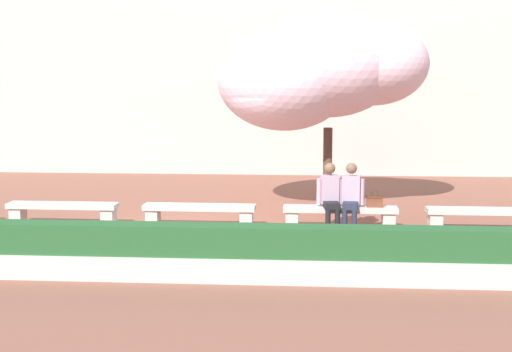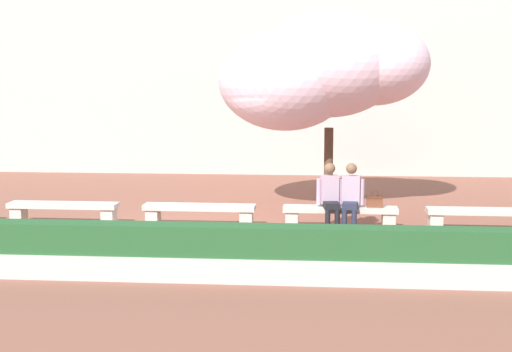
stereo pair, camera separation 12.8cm
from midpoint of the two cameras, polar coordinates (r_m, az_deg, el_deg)
The scene contains 11 objects.
ground_plane at distance 14.02m, azimuth -4.79°, elevation -4.12°, with size 100.00×100.00×0.00m, color brown.
building_facade at distance 23.90m, azimuth -1.02°, elevation 13.54°, with size 28.00×4.00×10.67m, color #B7B2A8.
stone_bench_near_west at distance 14.64m, azimuth -15.44°, elevation -2.62°, with size 2.19×0.44×0.45m.
stone_bench_center at distance 13.96m, azimuth -4.81°, elevation -2.86°, with size 2.19×0.44×0.45m.
stone_bench_near_east at distance 13.80m, azimuth 6.48°, elevation -3.00°, with size 2.19×0.44×0.45m.
stone_bench_east_end at distance 14.17m, azimuth 17.60°, elevation -3.03°, with size 2.19×0.44×0.45m.
person_seated_left at distance 13.68m, azimuth 5.70°, elevation -1.45°, with size 0.51×0.72×1.29m.
person_seated_right at distance 13.69m, azimuth 7.33°, elevation -1.46°, with size 0.51×0.71×1.29m.
handbag at distance 13.79m, azimuth 9.22°, elevation -1.94°, with size 0.30×0.15×0.34m.
cherry_tree_main at distance 15.90m, azimuth 5.03°, elevation 8.42°, with size 4.63×3.27×4.39m.
planter_hedge_foreground at distance 10.42m, azimuth -8.01°, elevation -6.07°, with size 16.50×0.50×0.80m.
Camera 1 is at (2.12, -13.57, 2.82)m, focal length 50.00 mm.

